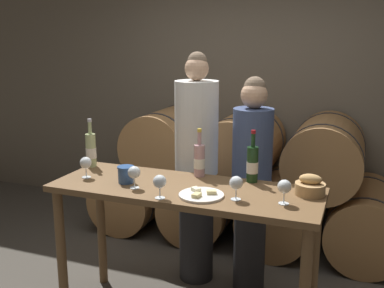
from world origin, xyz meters
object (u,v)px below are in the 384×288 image
(tasting_table, at_px, (185,209))
(wine_bottle_white, at_px, (91,150))
(bread_basket, at_px, (310,187))
(wine_glass_right, at_px, (236,183))
(wine_bottle_red, at_px, (252,164))
(wine_glass_center, at_px, (160,182))
(wine_glass_left, at_px, (134,173))
(wine_glass_far_right, at_px, (284,187))
(person_right, at_px, (251,184))
(blue_crock, at_px, (126,174))
(person_left, at_px, (196,168))
(wine_bottle_rose, at_px, (199,160))
(cheese_plate, at_px, (201,195))
(wine_glass_far_left, at_px, (86,163))

(tasting_table, relative_size, wine_bottle_white, 4.85)
(bread_basket, xyz_separation_m, wine_glass_right, (-0.39, -0.24, 0.05))
(wine_bottle_red, height_order, wine_glass_right, wine_bottle_red)
(wine_glass_center, relative_size, wine_glass_right, 1.00)
(wine_glass_left, bearing_deg, wine_glass_far_right, 3.62)
(person_right, bearing_deg, bread_basket, -43.84)
(bread_basket, height_order, wine_glass_far_right, wine_glass_far_right)
(blue_crock, height_order, bread_basket, bread_basket)
(wine_bottle_red, bearing_deg, blue_crock, -157.51)
(person_left, height_order, wine_glass_left, person_left)
(wine_bottle_white, relative_size, bread_basket, 1.95)
(wine_bottle_white, bearing_deg, bread_basket, -2.07)
(person_left, height_order, wine_glass_center, person_left)
(wine_bottle_white, bearing_deg, wine_bottle_rose, 3.96)
(wine_glass_right, bearing_deg, cheese_plate, -175.42)
(cheese_plate, distance_m, wine_glass_center, 0.26)
(blue_crock, distance_m, wine_glass_center, 0.38)
(person_left, relative_size, wine_bottle_white, 5.05)
(wine_glass_far_right, bearing_deg, blue_crock, 178.94)
(wine_bottle_red, distance_m, wine_glass_right, 0.36)
(wine_bottle_white, distance_m, cheese_plate, 1.02)
(tasting_table, relative_size, wine_glass_far_left, 12.01)
(person_right, relative_size, wine_bottle_white, 4.58)
(wine_glass_center, distance_m, wine_glass_far_right, 0.71)
(person_left, xyz_separation_m, blue_crock, (-0.25, -0.63, 0.11))
(wine_glass_right, bearing_deg, wine_bottle_white, 165.70)
(wine_glass_left, relative_size, wine_glass_center, 1.00)
(wine_glass_far_left, height_order, wine_glass_left, same)
(cheese_plate, distance_m, wine_glass_right, 0.23)
(wine_glass_center, bearing_deg, wine_glass_far_right, 13.59)
(wine_bottle_rose, bearing_deg, wine_glass_far_left, -156.52)
(wine_glass_right, distance_m, wine_glass_far_right, 0.27)
(wine_glass_center, distance_m, wine_glass_right, 0.44)
(wine_glass_center, bearing_deg, wine_bottle_red, 49.42)
(person_left, relative_size, person_right, 1.10)
(wine_bottle_white, bearing_deg, blue_crock, -30.47)
(person_right, relative_size, bread_basket, 8.94)
(wine_bottle_red, height_order, wine_glass_left, wine_bottle_red)
(person_right, distance_m, wine_glass_center, 0.92)
(wine_bottle_red, height_order, bread_basket, wine_bottle_red)
(wine_bottle_rose, xyz_separation_m, wine_glass_right, (0.36, -0.35, -0.01))
(bread_basket, bearing_deg, wine_glass_right, -148.03)
(wine_bottle_white, bearing_deg, wine_glass_right, -14.30)
(wine_bottle_white, height_order, wine_glass_right, wine_bottle_white)
(wine_glass_far_right, bearing_deg, person_left, 139.67)
(person_right, relative_size, wine_bottle_rose, 4.92)
(person_right, xyz_separation_m, wine_glass_far_left, (-0.98, -0.63, 0.22))
(tasting_table, bearing_deg, wine_glass_right, -16.84)
(wine_glass_center, bearing_deg, wine_glass_right, 17.91)
(wine_bottle_red, bearing_deg, wine_glass_center, -130.58)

